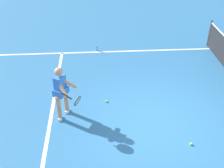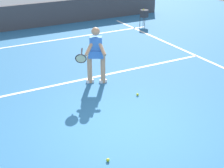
{
  "view_description": "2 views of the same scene",
  "coord_description": "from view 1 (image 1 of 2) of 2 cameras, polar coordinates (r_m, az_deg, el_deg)",
  "views": [
    {
      "loc": [
        5.77,
        -1.57,
        5.18
      ],
      "look_at": [
        -0.5,
        -1.15,
        1.05
      ],
      "focal_mm": 45.9,
      "sensor_mm": 36.0,
      "label": 1
    },
    {
      "loc": [
        3.15,
        5.24,
        3.87
      ],
      "look_at": [
        -0.07,
        -0.69,
        0.79
      ],
      "focal_mm": 54.96,
      "sensor_mm": 36.0,
      "label": 2
    }
  ],
  "objects": [
    {
      "name": "ground_plane",
      "position": [
        7.91,
        8.66,
        -8.06
      ],
      "size": [
        24.07,
        24.07,
        0.0
      ],
      "primitive_type": "plane",
      "color": "teal"
    },
    {
      "name": "service_line_marking",
      "position": [
        7.86,
        -12.47,
        -8.86
      ],
      "size": [
        8.86,
        0.1,
        0.01
      ],
      "primitive_type": "cube",
      "color": "white",
      "rests_on": "ground"
    },
    {
      "name": "sideline_left_marking",
      "position": [
        11.54,
        4.42,
        6.59
      ],
      "size": [
        0.1,
        16.52,
        0.01
      ],
      "primitive_type": "cube",
      "color": "white",
      "rests_on": "ground"
    },
    {
      "name": "tennis_player",
      "position": [
        7.71,
        -10.01,
        -1.42
      ],
      "size": [
        1.05,
        0.81,
        1.55
      ],
      "color": "tan",
      "rests_on": "ground"
    },
    {
      "name": "tennis_ball_near",
      "position": [
        8.6,
        -1.16,
        -3.42
      ],
      "size": [
        0.07,
        0.07,
        0.07
      ],
      "primitive_type": "sphere",
      "color": "#D1E533",
      "rests_on": "ground"
    },
    {
      "name": "tennis_ball_mid",
      "position": [
        7.52,
        15.49,
        -11.44
      ],
      "size": [
        0.07,
        0.07,
        0.07
      ],
      "primitive_type": "sphere",
      "color": "#D1E533",
      "rests_on": "ground"
    },
    {
      "name": "water_bottle",
      "position": [
        11.49,
        -3.03,
        7.16
      ],
      "size": [
        0.07,
        0.07,
        0.24
      ],
      "primitive_type": "cylinder",
      "color": "#4C9EE5",
      "rests_on": "ground"
    }
  ]
}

